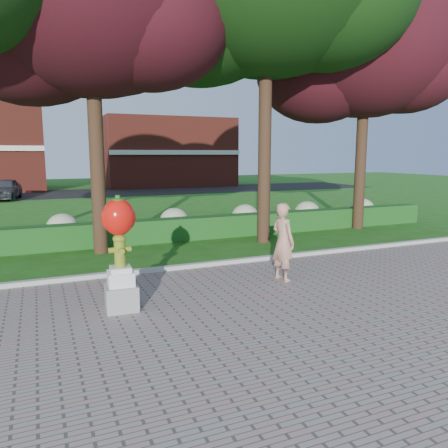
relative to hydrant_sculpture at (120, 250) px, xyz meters
The scene contains 12 objects.
ground 2.69m from the hydrant_sculpture, 12.79° to the right, with size 100.00×100.00×0.00m, color #235415.
walkway 5.24m from the hydrant_sculpture, 62.73° to the right, with size 40.00×14.00×0.04m, color gray.
curb 3.59m from the hydrant_sculpture, 46.61° to the left, with size 40.00×0.18×0.15m, color #ADADA5.
lawn_hedge 6.93m from the hydrant_sculpture, 70.16° to the left, with size 24.00×0.70×0.80m, color #164F1A.
hydrangea_row 8.04m from the hydrant_sculpture, 68.74° to the left, with size 20.10×1.10×0.99m.
street 27.60m from the hydrant_sculpture, 85.14° to the left, with size 50.00×8.00×0.02m, color black.
building_right 35.08m from the hydrant_sculpture, 72.84° to the left, with size 12.00×8.00×6.40m, color maroon.
tree_mid_left 8.22m from the hydrant_sculpture, 87.60° to the left, with size 8.25×7.04×10.69m.
tree_far_right 13.59m from the hydrant_sculpture, 29.39° to the left, with size 7.88×6.72×10.21m.
hydrant_sculpture is the anchor object (origin of this frame).
woman 4.00m from the hydrant_sculpture, ahead, with size 0.69×0.45×1.89m, color tan.
parked_car 24.73m from the hydrant_sculpture, 97.91° to the left, with size 1.68×4.17×1.42m, color #3D3F44.
Camera 1 is at (-3.73, -7.84, 3.08)m, focal length 35.00 mm.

